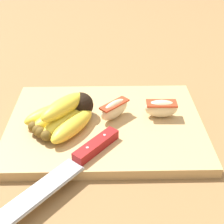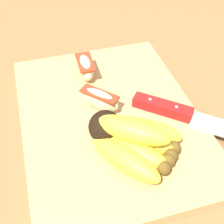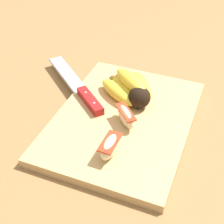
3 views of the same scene
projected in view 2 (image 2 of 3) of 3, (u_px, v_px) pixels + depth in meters
ground_plane at (116, 114)px, 0.55m from camera, size 6.00×6.00×0.00m
cutting_board at (109, 119)px, 0.53m from camera, size 0.39×0.29×0.02m
banana_bunch at (131, 139)px, 0.45m from camera, size 0.15×0.15×0.06m
chefs_knife at (191, 117)px, 0.51m from camera, size 0.20×0.23×0.02m
apple_wedge_near at (99, 99)px, 0.52m from camera, size 0.07×0.06×0.04m
apple_wedge_middle at (86, 67)px, 0.58m from camera, size 0.07×0.03×0.04m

